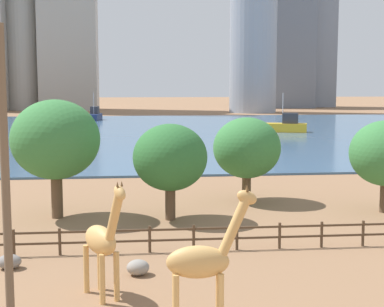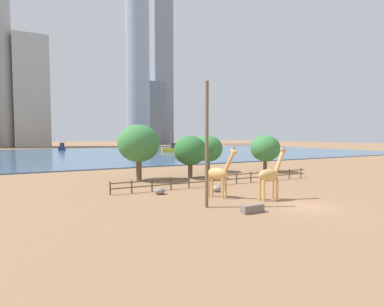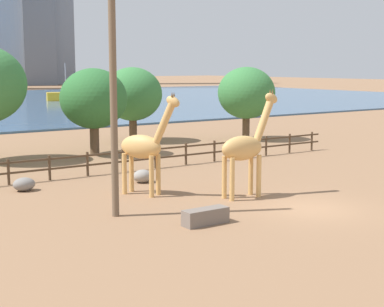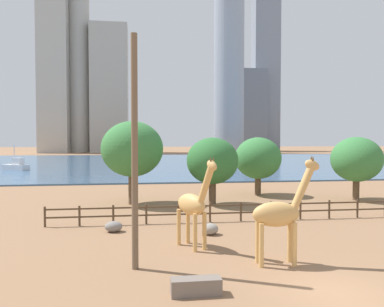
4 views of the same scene
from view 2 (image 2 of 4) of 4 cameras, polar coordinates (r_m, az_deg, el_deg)
name	(u,v)px [view 2 (image 2 of 4)]	position (r m, az deg, el deg)	size (l,w,h in m)	color
ground_plane	(105,153)	(98.90, -16.22, 0.01)	(400.00, 400.00, 0.00)	#8C6647
harbor_water	(107,154)	(95.96, -15.87, -0.03)	(180.00, 86.00, 0.20)	#3D6084
giraffe_tall	(270,175)	(27.35, 14.67, -3.96)	(3.09, 0.94, 4.82)	tan
giraffe_companion	(219,174)	(27.63, 5.17, -3.84)	(1.97, 3.04, 4.72)	tan
utility_pole	(207,145)	(23.60, 2.83, 1.64)	(0.28, 0.28, 9.97)	brown
boulder_near_fence	(217,189)	(30.74, 4.70, -6.67)	(0.96, 0.88, 0.66)	gray
boulder_by_pole	(160,191)	(29.50, -6.14, -7.13)	(1.05, 0.85, 0.64)	gray
feeding_trough	(252,209)	(23.01, 11.43, -10.26)	(1.80, 0.60, 0.60)	#72665B
enclosure_fence	(223,178)	(34.90, 5.88, -4.75)	(26.12, 0.14, 1.30)	#4C3826
tree_left_large	(139,144)	(38.42, -10.14, 1.88)	(5.27, 5.27, 7.11)	brown
tree_center_broad	(208,149)	(46.70, 3.04, 0.93)	(4.58, 4.58, 5.75)	brown
tree_right_tall	(265,148)	(48.02, 13.79, 0.95)	(4.54, 4.54, 5.77)	brown
tree_left_small	(190,151)	(39.89, -0.34, 0.56)	(4.38, 4.38, 5.71)	brown
boat_sailboat	(172,149)	(99.83, -3.76, 0.87)	(7.21, 4.28, 6.12)	gold
boat_tug	(62,148)	(123.42, -23.52, 1.05)	(3.07, 6.51, 5.64)	navy
skyline_tower_needle	(148,114)	(189.31, -8.34, 7.54)	(17.73, 11.56, 38.56)	slate
skyline_block_central	(1,67)	(175.46, -32.56, 13.75)	(9.13, 9.13, 77.32)	#ADA89E
skyline_tower_glass	(32,92)	(172.32, -28.11, 10.29)	(15.77, 12.19, 54.82)	#ADA89E
skyline_block_left	(162,68)	(200.63, -5.74, 15.88)	(12.52, 8.14, 97.84)	gray
skyline_block_right	(137,54)	(165.17, -10.35, 18.15)	(12.12, 12.12, 95.50)	#939EAD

